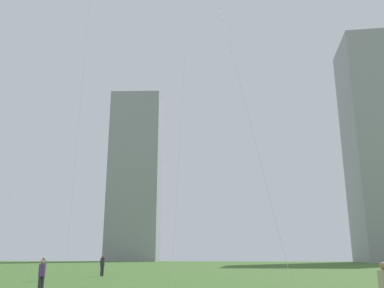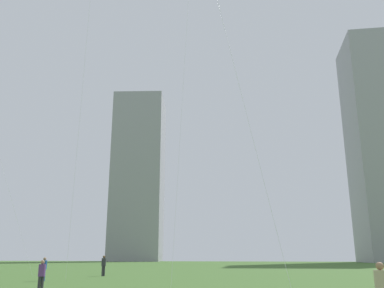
# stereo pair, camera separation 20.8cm
# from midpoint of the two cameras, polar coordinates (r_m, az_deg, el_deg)

# --- Properties ---
(person_standing_0) EXTENTS (0.38, 0.38, 1.70)m
(person_standing_0) POSITION_cam_midpoint_polar(r_m,az_deg,el_deg) (34.07, -19.58, -15.74)
(person_standing_0) COLOR #1E478C
(person_standing_0) RESTS_ON ground
(person_standing_1) EXTENTS (0.35, 0.35, 1.59)m
(person_standing_1) POSITION_cam_midpoint_polar(r_m,az_deg,el_deg) (23.63, -19.80, -16.47)
(person_standing_1) COLOR #2D2D33
(person_standing_1) RESTS_ON ground
(person_standing_2) EXTENTS (0.36, 0.36, 1.62)m
(person_standing_2) POSITION_cam_midpoint_polar(r_m,az_deg,el_deg) (12.89, 25.23, -17.59)
(person_standing_2) COLOR #3F593F
(person_standing_2) RESTS_ON ground
(person_standing_3) EXTENTS (0.41, 0.41, 1.85)m
(person_standing_3) POSITION_cam_midpoint_polar(r_m,az_deg,el_deg) (40.89, -11.95, -15.92)
(person_standing_3) COLOR #2D2D33
(person_standing_3) RESTS_ON ground
(distant_highrise_0) EXTENTS (21.56, 21.53, 62.99)m
(distant_highrise_0) POSITION_cam_midpoint_polar(r_m,az_deg,el_deg) (160.68, -7.35, -4.46)
(distant_highrise_0) COLOR #939399
(distant_highrise_0) RESTS_ON ground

